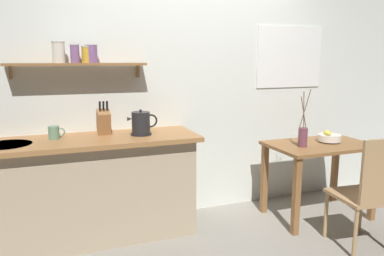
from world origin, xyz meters
The scene contains 11 objects.
ground_plane centered at (0.00, 0.00, 0.00)m, with size 14.00×14.00×0.00m, color gray.
back_wall centered at (0.20, 0.65, 1.35)m, with size 6.80×0.11×2.70m.
kitchen_counter centered at (-1.00, 0.32, 0.46)m, with size 1.83×0.63×0.91m.
wall_shelf centered at (-1.06, 0.49, 1.57)m, with size 1.17×0.20×0.31m.
dining_table centered at (1.16, 0.02, 0.62)m, with size 1.00×0.64×0.75m.
dining_chair_near centered at (1.09, -0.68, 0.52)m, with size 0.46×0.48×0.97m.
fruit_bowl centered at (1.28, 0.04, 0.80)m, with size 0.22×0.22×0.12m.
twig_vase centered at (0.91, -0.02, 0.85)m, with size 0.10×0.09×0.54m.
electric_kettle centered at (-0.56, 0.28, 1.01)m, with size 0.27×0.18×0.23m.
knife_block centered at (-0.87, 0.41, 1.03)m, with size 0.11×0.19×0.30m.
coffee_mug_by_sink centered at (-1.28, 0.36, 0.97)m, with size 0.13×0.09×0.11m.
Camera 1 is at (-1.25, -2.83, 1.56)m, focal length 34.40 mm.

